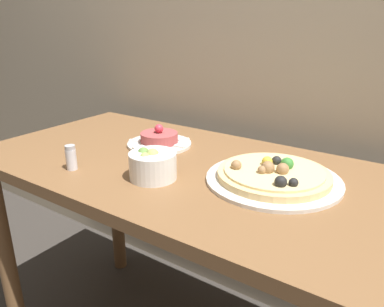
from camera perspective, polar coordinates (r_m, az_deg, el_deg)
dining_table at (r=1.11m, az=2.06°, el=-7.70°), size 1.48×0.67×0.78m
pizza_plate at (r=1.01m, az=12.32°, el=-3.32°), size 0.36×0.36×0.06m
tartare_plate at (r=1.27m, az=-5.01°, el=2.01°), size 0.22×0.22×0.07m
small_bowl at (r=1.00m, az=-6.03°, el=-1.73°), size 0.13×0.13×0.08m
salt_shaker at (r=1.11m, az=-17.95°, el=-0.60°), size 0.03×0.03×0.07m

